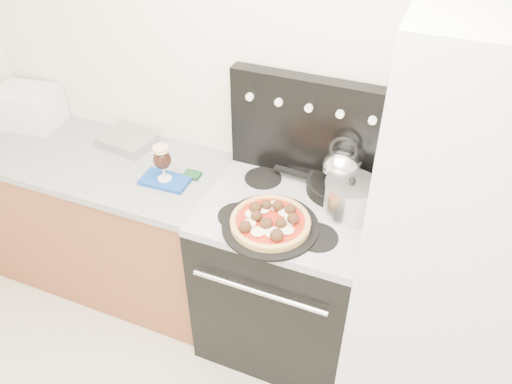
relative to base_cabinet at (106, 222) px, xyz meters
The scene contains 16 objects.
room_shell 1.59m from the base_cabinet, 41.46° to the right, with size 3.52×3.01×2.52m.
base_cabinet is the anchor object (origin of this frame).
countertop 0.45m from the base_cabinet, ahead, with size 1.48×0.63×0.04m, color #949495.
stove_body 1.11m from the base_cabinet, ahead, with size 0.76×0.65×0.88m, color black.
cooktop 1.20m from the base_cabinet, ahead, with size 0.76×0.65×0.04m, color #ADADB2.
backguard 1.35m from the base_cabinet, 12.75° to the left, with size 0.76×0.08×0.50m, color black.
fridge 1.88m from the base_cabinet, ahead, with size 0.64×0.68×1.90m, color silver.
toaster_oven 0.78m from the base_cabinet, 163.63° to the left, with size 0.33×0.25×0.21m, color silver.
foil_sheet 0.54m from the base_cabinet, 49.72° to the left, with size 0.28×0.20×0.06m, color silver.
oven_mitt 0.69m from the base_cabinet, ahead, with size 0.23×0.13×0.02m, color #11409D.
beer_glass 0.76m from the base_cabinet, ahead, with size 0.09×0.09×0.19m, color black, non-canonical shape.
pizza_pan 1.20m from the base_cabinet, ahead, with size 0.42×0.42×0.01m, color black.
pizza 1.22m from the base_cabinet, ahead, with size 0.34×0.34×0.05m, color #C48147, non-canonical shape.
skillet 1.40m from the base_cabinet, ahead, with size 0.30×0.30×0.05m, color black.
tea_kettle 1.45m from the base_cabinet, ahead, with size 0.18×0.18×0.20m, color white, non-canonical shape.
stock_pot 1.48m from the base_cabinet, ahead, with size 0.22×0.22×0.16m, color silver.
Camera 1 is at (0.60, -0.48, 2.36)m, focal length 35.00 mm.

